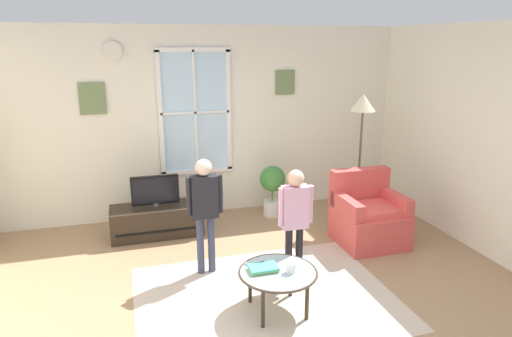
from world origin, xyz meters
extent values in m
cube|color=#9E7A56|center=(0.00, 0.00, -0.01)|extent=(6.22, 5.91, 0.02)
cube|color=silver|center=(0.00, 2.71, 1.30)|extent=(5.62, 0.12, 2.61)
cube|color=silver|center=(-0.14, 2.64, 1.46)|extent=(0.93, 0.02, 1.65)
cube|color=white|center=(-0.14, 2.62, 2.29)|extent=(0.99, 0.04, 0.06)
cube|color=white|center=(-0.14, 2.62, 0.63)|extent=(0.99, 0.04, 0.06)
cube|color=white|center=(-0.60, 2.62, 1.46)|extent=(0.06, 0.04, 1.65)
cube|color=white|center=(0.33, 2.62, 1.46)|extent=(0.06, 0.04, 1.65)
cube|color=white|center=(-0.14, 2.62, 1.46)|extent=(0.03, 0.04, 1.65)
cube|color=white|center=(-0.14, 2.62, 1.46)|extent=(0.93, 0.04, 0.03)
cube|color=#667A4C|center=(-1.44, 2.63, 1.69)|extent=(0.32, 0.03, 0.40)
cube|color=#667A4C|center=(1.15, 2.63, 1.83)|extent=(0.28, 0.03, 0.34)
cylinder|color=silver|center=(-1.15, 2.62, 2.27)|extent=(0.24, 0.04, 0.24)
cube|color=#C6B29E|center=(0.11, 0.22, 0.00)|extent=(2.46, 1.88, 0.01)
cube|color=#2D2319|center=(-0.77, 2.02, 0.19)|extent=(1.14, 0.45, 0.39)
cube|color=black|center=(-0.77, 1.79, 0.14)|extent=(1.02, 0.02, 0.02)
cylinder|color=#4C4C4C|center=(-0.77, 2.02, 0.41)|extent=(0.08, 0.08, 0.05)
cube|color=black|center=(-0.77, 2.02, 0.60)|extent=(0.59, 0.05, 0.37)
cube|color=black|center=(-0.77, 1.99, 0.60)|extent=(0.55, 0.01, 0.33)
cube|color=#D14C47|center=(1.69, 1.03, 0.21)|extent=(0.76, 0.72, 0.42)
cube|color=#D14C47|center=(1.69, 1.33, 0.65)|extent=(0.76, 0.16, 0.45)
cube|color=#D14C47|center=(1.37, 1.03, 0.52)|extent=(0.12, 0.65, 0.20)
cube|color=#D14C47|center=(2.01, 1.03, 0.52)|extent=(0.12, 0.65, 0.20)
cube|color=#E1524D|center=(1.69, 0.98, 0.46)|extent=(0.61, 0.50, 0.08)
cylinder|color=#99B2B7|center=(0.15, -0.03, 0.39)|extent=(0.70, 0.70, 0.02)
torus|color=#3F3328|center=(0.15, -0.03, 0.39)|extent=(0.72, 0.72, 0.02)
cylinder|color=#33281E|center=(-0.06, 0.18, 0.19)|extent=(0.04, 0.04, 0.39)
cylinder|color=#33281E|center=(0.35, 0.18, 0.19)|extent=(0.04, 0.04, 0.39)
cylinder|color=#33281E|center=(-0.06, -0.23, 0.19)|extent=(0.04, 0.04, 0.39)
cylinder|color=#33281E|center=(0.35, -0.23, 0.19)|extent=(0.04, 0.04, 0.39)
cube|color=#A6C563|center=(0.02, 0.02, 0.41)|extent=(0.26, 0.14, 0.02)
cube|color=#44B58D|center=(0.02, 0.02, 0.44)|extent=(0.26, 0.17, 0.02)
cylinder|color=white|center=(0.25, -0.08, 0.45)|extent=(0.09, 0.09, 0.09)
cube|color=black|center=(0.05, 0.09, 0.41)|extent=(0.05, 0.14, 0.02)
cylinder|color=#333851|center=(-0.40, 0.88, 0.32)|extent=(0.08, 0.08, 0.63)
cylinder|color=#333851|center=(-0.28, 0.88, 0.32)|extent=(0.08, 0.08, 0.63)
cube|color=black|center=(-0.34, 0.88, 0.86)|extent=(0.27, 0.14, 0.45)
sphere|color=beige|center=(-0.34, 0.88, 1.17)|extent=(0.17, 0.17, 0.17)
cylinder|color=black|center=(-0.50, 0.86, 0.88)|extent=(0.06, 0.06, 0.40)
cylinder|color=black|center=(-0.18, 0.86, 0.88)|extent=(0.06, 0.06, 0.40)
cylinder|color=black|center=(0.42, 0.42, 0.30)|extent=(0.07, 0.07, 0.61)
cylinder|color=black|center=(0.53, 0.42, 0.30)|extent=(0.07, 0.07, 0.61)
cube|color=#DB9EBC|center=(0.47, 0.42, 0.82)|extent=(0.26, 0.14, 0.43)
sphere|color=#D8AD8C|center=(0.47, 0.42, 1.12)|extent=(0.16, 0.16, 0.16)
cylinder|color=#DB9EBC|center=(0.32, 0.40, 0.84)|extent=(0.05, 0.05, 0.39)
cylinder|color=#DB9EBC|center=(0.63, 0.40, 0.84)|extent=(0.05, 0.05, 0.39)
cylinder|color=silver|center=(0.85, 2.24, 0.11)|extent=(0.25, 0.25, 0.22)
cylinder|color=#4C7238|center=(0.85, 2.24, 0.29)|extent=(0.02, 0.02, 0.14)
sphere|color=#3C7C35|center=(0.85, 2.24, 0.55)|extent=(0.36, 0.36, 0.36)
cylinder|color=black|center=(1.90, 1.73, 0.01)|extent=(0.26, 0.26, 0.03)
cylinder|color=brown|center=(1.90, 1.73, 0.77)|extent=(0.03, 0.03, 1.53)
cone|color=beige|center=(1.90, 1.73, 1.63)|extent=(0.32, 0.32, 0.22)
camera|label=1|loc=(-1.08, -3.49, 2.40)|focal=31.86mm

